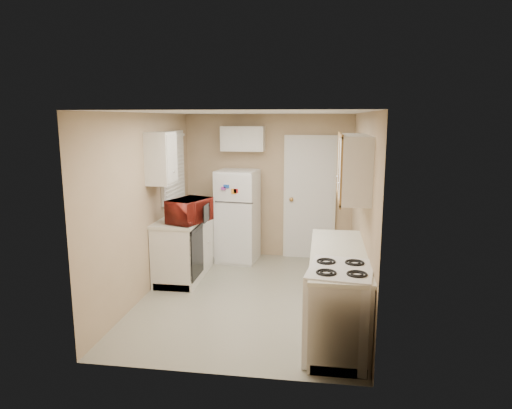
# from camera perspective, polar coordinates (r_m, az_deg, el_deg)

# --- Properties ---
(floor) EXTENTS (3.80, 3.80, 0.00)m
(floor) POSITION_cam_1_polar(r_m,az_deg,el_deg) (6.18, -0.69, -11.40)
(floor) COLOR #AEAB97
(floor) RESTS_ON ground
(ceiling) EXTENTS (3.80, 3.80, 0.00)m
(ceiling) POSITION_cam_1_polar(r_m,az_deg,el_deg) (5.73, -0.75, 11.44)
(ceiling) COLOR white
(ceiling) RESTS_ON floor
(wall_left) EXTENTS (3.80, 3.80, 0.00)m
(wall_left) POSITION_cam_1_polar(r_m,az_deg,el_deg) (6.21, -13.58, -0.05)
(wall_left) COLOR tan
(wall_left) RESTS_ON floor
(wall_right) EXTENTS (3.80, 3.80, 0.00)m
(wall_right) POSITION_cam_1_polar(r_m,az_deg,el_deg) (5.79, 13.10, -0.81)
(wall_right) COLOR tan
(wall_right) RESTS_ON floor
(wall_back) EXTENTS (2.80, 2.80, 0.00)m
(wall_back) POSITION_cam_1_polar(r_m,az_deg,el_deg) (7.69, 1.53, 2.29)
(wall_back) COLOR tan
(wall_back) RESTS_ON floor
(wall_front) EXTENTS (2.80, 2.80, 0.00)m
(wall_front) POSITION_cam_1_polar(r_m,az_deg,el_deg) (4.02, -5.03, -5.62)
(wall_front) COLOR tan
(wall_front) RESTS_ON floor
(left_counter) EXTENTS (0.60, 1.80, 0.90)m
(left_counter) POSITION_cam_1_polar(r_m,az_deg,el_deg) (7.11, -8.36, -4.71)
(left_counter) COLOR silver
(left_counter) RESTS_ON floor
(dishwasher) EXTENTS (0.03, 0.58, 0.72)m
(dishwasher) POSITION_cam_1_polar(r_m,az_deg,el_deg) (6.46, -7.42, -5.89)
(dishwasher) COLOR black
(dishwasher) RESTS_ON floor
(sink) EXTENTS (0.54, 0.74, 0.16)m
(sink) POSITION_cam_1_polar(r_m,az_deg,el_deg) (7.15, -8.10, -1.23)
(sink) COLOR gray
(sink) RESTS_ON left_counter
(microwave) EXTENTS (0.67, 0.52, 0.40)m
(microwave) POSITION_cam_1_polar(r_m,az_deg,el_deg) (6.40, -8.30, -0.91)
(microwave) COLOR maroon
(microwave) RESTS_ON left_counter
(soap_bottle) EXTENTS (0.12, 0.12, 0.21)m
(soap_bottle) POSITION_cam_1_polar(r_m,az_deg,el_deg) (7.50, -7.67, 0.43)
(soap_bottle) COLOR beige
(soap_bottle) RESTS_ON left_counter
(window_blinds) EXTENTS (0.10, 0.98, 1.08)m
(window_blinds) POSITION_cam_1_polar(r_m,az_deg,el_deg) (7.12, -10.28, 4.68)
(window_blinds) COLOR silver
(window_blinds) RESTS_ON wall_left
(upper_cabinet_left) EXTENTS (0.30, 0.45, 0.70)m
(upper_cabinet_left) POSITION_cam_1_polar(r_m,az_deg,el_deg) (6.28, -11.79, 5.67)
(upper_cabinet_left) COLOR silver
(upper_cabinet_left) RESTS_ON wall_left
(refrigerator) EXTENTS (0.68, 0.67, 1.51)m
(refrigerator) POSITION_cam_1_polar(r_m,az_deg,el_deg) (7.46, -2.30, -1.46)
(refrigerator) COLOR white
(refrigerator) RESTS_ON floor
(cabinet_over_fridge) EXTENTS (0.70, 0.30, 0.40)m
(cabinet_over_fridge) POSITION_cam_1_polar(r_m,az_deg,el_deg) (7.53, -1.64, 8.23)
(cabinet_over_fridge) COLOR silver
(cabinet_over_fridge) RESTS_ON wall_back
(interior_door) EXTENTS (0.86, 0.06, 2.08)m
(interior_door) POSITION_cam_1_polar(r_m,az_deg,el_deg) (7.63, 6.71, 0.78)
(interior_door) COLOR white
(interior_door) RESTS_ON floor
(right_counter) EXTENTS (0.60, 2.00, 0.90)m
(right_counter) POSITION_cam_1_polar(r_m,az_deg,el_deg) (5.21, 10.10, -10.60)
(right_counter) COLOR silver
(right_counter) RESTS_ON floor
(stove) EXTENTS (0.70, 0.82, 0.90)m
(stove) POSITION_cam_1_polar(r_m,az_deg,el_deg) (4.66, 10.36, -13.23)
(stove) COLOR white
(stove) RESTS_ON floor
(upper_cabinet_right) EXTENTS (0.30, 1.20, 0.70)m
(upper_cabinet_right) POSITION_cam_1_polar(r_m,az_deg,el_deg) (5.19, 12.16, 4.64)
(upper_cabinet_right) COLOR silver
(upper_cabinet_right) RESTS_ON wall_right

